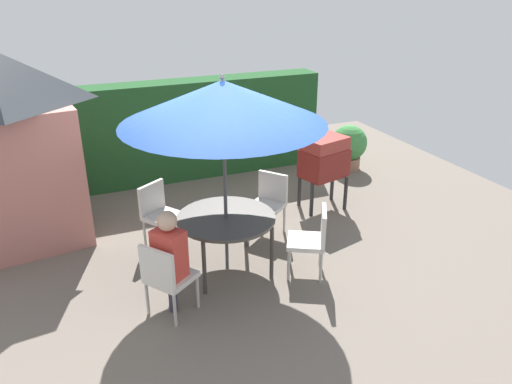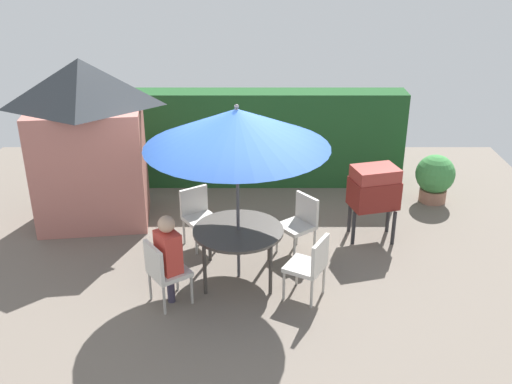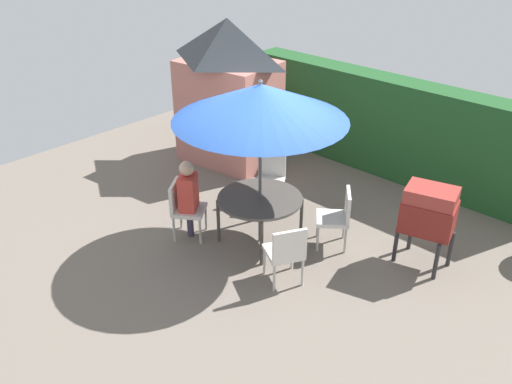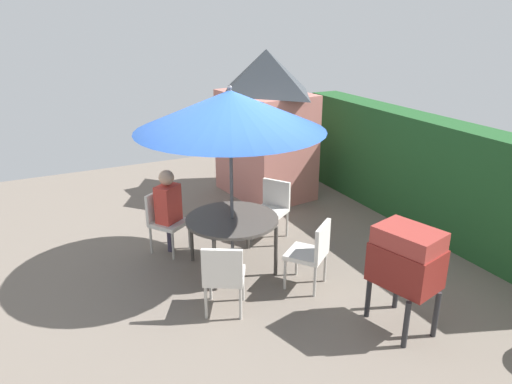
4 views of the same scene
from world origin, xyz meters
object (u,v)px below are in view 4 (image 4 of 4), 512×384
Objects in this scene: garden_shed at (266,123)px; patio_umbrella at (230,111)px; bbq_grill at (407,259)px; chair_far_side at (224,274)px; chair_near_shed at (164,217)px; chair_toward_house at (273,206)px; person_in_red at (168,202)px; chair_toward_hedge at (313,250)px; patio_table at (232,222)px.

garden_shed is 1.08× the size of patio_umbrella.
bbq_grill reaches higher than chair_far_side.
chair_far_side is (1.90, 0.14, 0.00)m from chair_near_shed.
chair_far_side is (3.40, -2.30, -0.87)m from garden_shed.
chair_near_shed is 1.66m from chair_toward_house.
person_in_red is (-0.23, -1.59, 0.26)m from chair_toward_house.
chair_far_side is 1.00× the size of chair_toward_hedge.
chair_toward_house is (1.80, -0.81, -0.87)m from garden_shed.
patio_table is at bearing -35.93° from garden_shed.
chair_near_shed is at bearing -58.43° from garden_shed.
person_in_red reaches higher than chair_toward_house.
chair_far_side is 1.00× the size of chair_toward_house.
chair_toward_house is at bearing 79.72° from chair_near_shed.
bbq_grill is at bearing 20.93° from chair_toward_hedge.
chair_far_side is 0.71× the size of person_in_red.
garden_shed is 3.00m from chair_near_shed.
chair_toward_house is at bearing -176.15° from bbq_grill.
chair_toward_house is at bearing 170.52° from chair_toward_hedge.
patio_table is 1.39× the size of chair_toward_house.
chair_toward_house is at bearing 123.82° from patio_table.
patio_table is 1.17m from chair_near_shed.
chair_toward_house is at bearing 81.86° from person_in_red.
bbq_grill reaches higher than chair_toward_house.
patio_table is (2.44, -1.77, -0.70)m from garden_shed.
chair_far_side is 1.85m from person_in_red.
person_in_red is at bearing 35.47° from chair_near_shed.
garden_shed is at bearing 172.12° from bbq_grill.
person_in_red reaches higher than patio_table.
patio_umbrella reaches higher than chair_toward_house.
chair_near_shed is 1.00× the size of chair_toward_hedge.
bbq_grill reaches higher than chair_near_shed.
chair_toward_hedge is at bearing 37.80° from patio_table.
patio_umbrella is 2.79× the size of chair_far_side.
patio_umbrella is 2.09× the size of bbq_grill.
garden_shed is 2.16× the size of person_in_red.
garden_shed is at bearing 145.93° from chair_far_side.
patio_table is 1.16m from chair_toward_hedge.
patio_umbrella is 2.79× the size of chair_toward_house.
bbq_grill is at bearing 31.16° from chair_near_shed.
bbq_grill is at bearing 3.85° from chair_toward_house.
chair_near_shed is at bearing -100.28° from chair_toward_house.
patio_umbrella is at bearing 94.76° from patio_table.
chair_far_side is at bearing 2.90° from person_in_red.
chair_far_side is 1.24m from chair_toward_hedge.
chair_near_shed and chair_toward_house have the same top height.
chair_far_side is at bearing -28.94° from patio_table.
chair_near_shed is 1.00× the size of chair_toward_house.
chair_toward_hedge is at bearing 37.80° from patio_umbrella.
chair_far_side reaches higher than patio_table.
chair_toward_house is (-2.71, -0.18, -0.33)m from bbq_grill.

